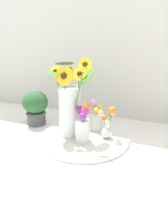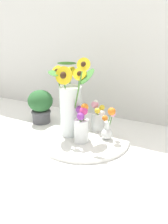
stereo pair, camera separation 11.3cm
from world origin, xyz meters
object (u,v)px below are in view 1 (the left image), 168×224
at_px(mason_jar_sunflowers, 70,106).
at_px(potted_plant, 36,106).
at_px(vase_small_back, 96,117).
at_px(vase_small_center, 83,125).
at_px(vase_bulb_right, 108,125).
at_px(serving_tray, 84,138).

relative_size(mason_jar_sunflowers, potted_plant, 2.00).
xyz_separation_m(vase_small_back, potted_plant, (-0.39, -0.02, 0.03)).
distance_m(mason_jar_sunflowers, vase_small_center, 0.13).
distance_m(vase_small_center, vase_bulb_right, 0.14).
relative_size(mason_jar_sunflowers, vase_bulb_right, 2.40).
xyz_separation_m(mason_jar_sunflowers, vase_small_center, (0.10, -0.05, -0.07)).
height_order(vase_small_center, vase_small_back, vase_small_center).
xyz_separation_m(serving_tray, vase_bulb_right, (0.12, 0.04, 0.08)).
distance_m(mason_jar_sunflowers, vase_bulb_right, 0.23).
xyz_separation_m(mason_jar_sunflowers, vase_small_back, (0.11, 0.12, -0.09)).
relative_size(serving_tray, vase_small_back, 2.75).
distance_m(mason_jar_sunflowers, vase_small_back, 0.18).
bearing_deg(vase_small_center, serving_tray, 104.81).
height_order(mason_jar_sunflowers, vase_small_back, mason_jar_sunflowers).
relative_size(serving_tray, vase_bulb_right, 2.70).
height_order(serving_tray, vase_small_center, vase_small_center).
relative_size(vase_small_center, vase_bulb_right, 1.15).
xyz_separation_m(serving_tray, potted_plant, (-0.37, 0.10, 0.11)).
bearing_deg(vase_small_back, serving_tray, -102.42).
relative_size(serving_tray, mason_jar_sunflowers, 1.12).
bearing_deg(serving_tray, vase_small_center, -75.19).
distance_m(mason_jar_sunflowers, potted_plant, 0.31).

